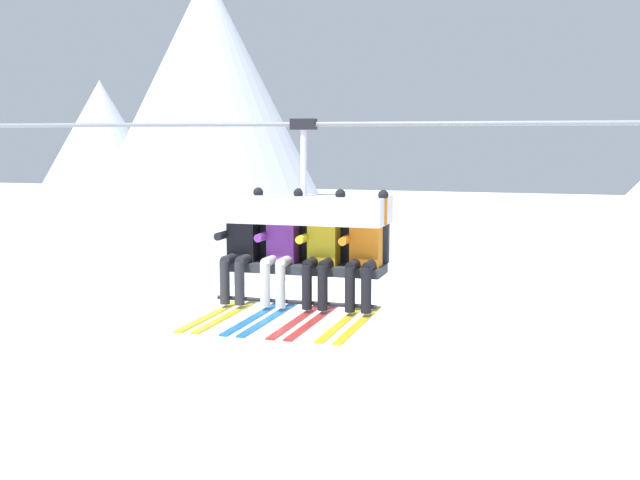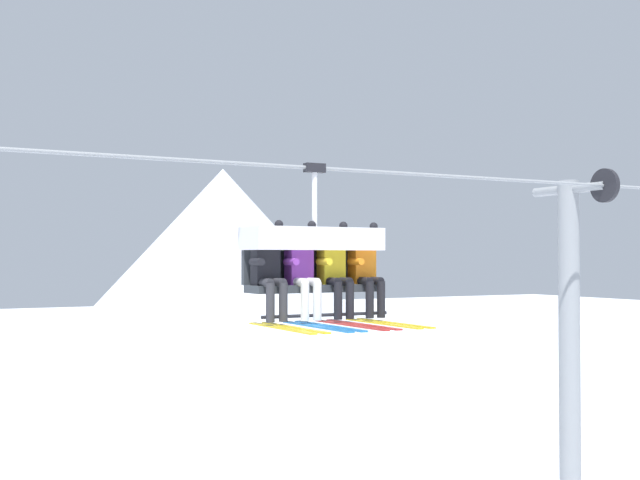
% 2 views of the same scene
% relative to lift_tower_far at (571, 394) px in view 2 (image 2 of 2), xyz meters
% --- Properties ---
extents(mountain_peak_east, '(21.81, 21.81, 11.89)m').
position_rel_lift_tower_far_xyz_m(mountain_peak_east, '(7.39, 35.29, 1.82)').
color(mountain_peak_east, silver).
rests_on(mountain_peak_east, ground_plane).
extents(lift_tower_far, '(0.36, 1.88, 7.93)m').
position_rel_lift_tower_far_xyz_m(lift_tower_far, '(0.00, 0.00, 0.00)').
color(lift_tower_far, gray).
rests_on(lift_tower_far, ground_plane).
extents(lift_cable, '(17.75, 0.05, 0.05)m').
position_rel_lift_tower_far_xyz_m(lift_cable, '(-7.87, -0.78, 3.52)').
color(lift_cable, gray).
extents(chairlift_chair, '(1.85, 0.74, 2.00)m').
position_rel_lift_tower_far_xyz_m(chairlift_chair, '(-5.37, -0.71, 2.44)').
color(chairlift_chair, '#33383D').
extents(skier_black, '(0.48, 1.70, 1.34)m').
position_rel_lift_tower_far_xyz_m(skier_black, '(-6.08, -0.92, 2.17)').
color(skier_black, black).
extents(skier_purple, '(0.48, 1.70, 1.34)m').
position_rel_lift_tower_far_xyz_m(skier_purple, '(-5.60, -0.92, 2.17)').
color(skier_purple, purple).
extents(skier_yellow, '(0.48, 1.70, 1.34)m').
position_rel_lift_tower_far_xyz_m(skier_yellow, '(-5.12, -0.92, 2.17)').
color(skier_yellow, yellow).
extents(skier_orange, '(0.48, 1.70, 1.34)m').
position_rel_lift_tower_far_xyz_m(skier_orange, '(-4.65, -0.92, 2.17)').
color(skier_orange, orange).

